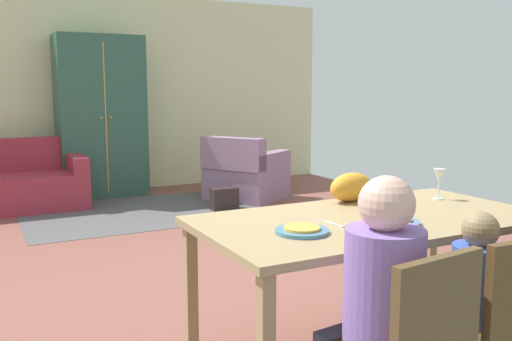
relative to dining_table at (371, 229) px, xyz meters
name	(u,v)px	position (x,y,z in m)	size (l,w,h in m)	color
ground_plane	(198,252)	(-0.09, 2.24, -0.70)	(6.66, 6.66, 0.02)	brown
back_wall	(107,94)	(-0.09, 5.62, 0.66)	(6.66, 0.10, 2.70)	beige
dining_table	(371,229)	(0.00, 0.00, 0.00)	(1.82, 0.95, 0.76)	tan
plate_near_man	(302,231)	(-0.50, -0.12, 0.08)	(0.25, 0.25, 0.02)	teal
pizza_near_man	(302,228)	(-0.50, -0.12, 0.09)	(0.17, 0.17, 0.01)	gold
plate_near_child	(394,222)	(0.00, -0.18, 0.08)	(0.25, 0.25, 0.02)	#5677A9
pizza_near_child	(395,219)	(0.00, -0.18, 0.09)	(0.17, 0.17, 0.01)	gold
wine_glass	(439,178)	(0.65, 0.18, 0.20)	(0.07, 0.07, 0.19)	silver
fork	(334,224)	(-0.27, -0.05, 0.07)	(0.02, 0.15, 0.01)	silver
knife	(383,209)	(0.16, 0.10, 0.07)	(0.01, 0.17, 0.01)	silver
person_man	(375,328)	(-0.50, -0.66, -0.18)	(0.31, 0.41, 1.11)	#353C53
dining_chair_child	(503,325)	(0.00, -0.84, -0.20)	(0.45, 0.45, 0.87)	#52391C
person_child	(469,323)	(0.00, -0.67, -0.26)	(0.22, 0.29, 0.92)	#323950
cat	(351,187)	(0.15, 0.38, 0.15)	(0.32, 0.16, 0.17)	orange
area_rug	(140,212)	(-0.12, 3.99, -0.69)	(2.60, 1.80, 0.01)	#515052
couch	(12,184)	(-1.41, 4.84, -0.39)	(1.63, 0.86, 0.82)	#982B3A
armchair	(245,175)	(1.31, 4.16, -0.37)	(1.18, 1.18, 0.82)	gray
armoire	(101,117)	(-0.27, 5.23, 0.36)	(1.10, 0.59, 2.10)	#2E5544
handbag	(224,199)	(0.81, 3.69, -0.56)	(0.32, 0.16, 0.26)	#2E2321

